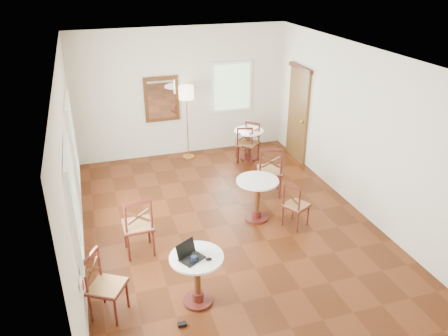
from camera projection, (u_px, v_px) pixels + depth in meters
name	position (u px, v px, depth m)	size (l,w,h in m)	color
ground	(229.00, 225.00, 7.95)	(7.00, 7.00, 0.00)	#50220D
room_shell	(221.00, 121.00, 7.36)	(5.02, 7.02, 3.01)	silver
cafe_table_near	(197.00, 274.00, 5.98)	(0.73, 0.73, 0.77)	#4D1A13
cafe_table_mid	(257.00, 195.00, 7.94)	(0.75, 0.75, 0.80)	#4D1A13
cafe_table_back	(249.00, 141.00, 10.40)	(0.68, 0.68, 0.72)	#4D1A13
chair_near_a	(138.00, 225.00, 6.99)	(0.49, 0.49, 1.04)	#4D1A13
chair_near_b	(105.00, 286.00, 5.78)	(0.60, 0.60, 0.94)	#4D1A13
chair_mid_a	(270.00, 171.00, 8.76)	(0.63, 0.63, 1.07)	#4D1A13
chair_mid_b	(295.00, 205.00, 7.76)	(0.53, 0.53, 0.85)	#4D1A13
chair_back_a	(244.00, 143.00, 10.30)	(0.50, 0.50, 0.89)	#4D1A13
chair_back_b	(249.00, 143.00, 10.29)	(0.60, 0.60, 0.92)	#4D1A13
floor_lamp	(186.00, 98.00, 10.03)	(0.34, 0.34, 1.75)	#BF8C3F
laptop	(189.00, 254.00, 5.80)	(0.39, 0.38, 0.22)	black
mouse	(209.00, 259.00, 5.77)	(0.09, 0.06, 0.03)	black
navy_mug	(194.00, 259.00, 5.73)	(0.11, 0.07, 0.09)	#101C38
water_glass	(195.00, 256.00, 5.79)	(0.05, 0.05, 0.09)	white
power_adapter	(182.00, 324.00, 5.76)	(0.11, 0.07, 0.04)	black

